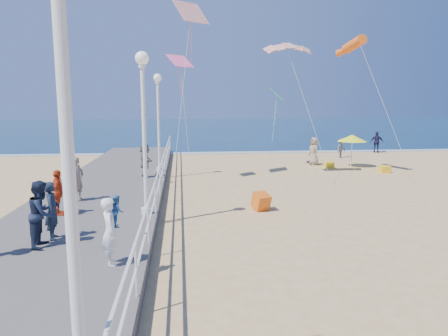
{
  "coord_description": "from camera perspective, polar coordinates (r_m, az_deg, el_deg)",
  "views": [
    {
      "loc": [
        -4.18,
        -13.28,
        4.0
      ],
      "look_at": [
        -2.5,
        2.0,
        1.6
      ],
      "focal_mm": 32.0,
      "sensor_mm": 36.0,
      "label": 1
    }
  ],
  "objects": [
    {
      "name": "kite_diamond_redwhite",
      "position": [
        22.17,
        -4.76,
        21.32
      ],
      "size": [
        1.94,
        1.8,
        1.21
      ],
      "primitive_type": "cube",
      "rotation": [
        0.84,
        0.0,
        0.59
      ],
      "color": "red"
    },
    {
      "name": "beach_chair_left",
      "position": [
        26.79,
        14.73,
        0.42
      ],
      "size": [
        0.55,
        0.55,
        0.4
      ],
      "primitive_type": "cube",
      "color": "yellow",
      "rests_on": "ground"
    },
    {
      "name": "lamp_post_near",
      "position": [
        4.45,
        -21.54,
        3.89
      ],
      "size": [
        0.44,
        0.44,
        5.32
      ],
      "color": "white",
      "rests_on": "boardwalk"
    },
    {
      "name": "beach_umbrella",
      "position": [
        27.47,
        17.84,
        4.08
      ],
      "size": [
        1.9,
        1.9,
        2.14
      ],
      "color": "white",
      "rests_on": "ground"
    },
    {
      "name": "spectator_6",
      "position": [
        16.2,
        -20.2,
        -1.44
      ],
      "size": [
        0.6,
        0.72,
        1.71
      ],
      "primitive_type": "imported",
      "rotation": [
        0.0,
        0.0,
        1.22
      ],
      "color": "gray",
      "rests_on": "boardwalk"
    },
    {
      "name": "boardwalk",
      "position": [
        14.21,
        -19.7,
        -7.17
      ],
      "size": [
        5.0,
        44.0,
        0.4
      ],
      "primitive_type": "cube",
      "color": "#635E5A",
      "rests_on": "ground"
    },
    {
      "name": "kite_diamond_pink",
      "position": [
        21.13,
        -6.33,
        14.96
      ],
      "size": [
        1.48,
        1.43,
        0.68
      ],
      "primitive_type": "cube",
      "rotation": [
        0.62,
        0.0,
        0.62
      ],
      "color": "#FF5D98"
    },
    {
      "name": "surf_line",
      "position": [
        34.27,
        0.77,
        2.22
      ],
      "size": [
        160.0,
        1.2,
        0.04
      ],
      "primitive_type": "cube",
      "color": "silver",
      "rests_on": "ground"
    },
    {
      "name": "beach_walker_a",
      "position": [
        32.34,
        16.41,
        2.74
      ],
      "size": [
        1.11,
        1.02,
        1.5
      ],
      "primitive_type": "imported",
      "rotation": [
        0.0,
        0.0,
        0.62
      ],
      "color": "#595A5E",
      "rests_on": "ground"
    },
    {
      "name": "toddler_held",
      "position": [
        9.5,
        -15.01,
        -5.96
      ],
      "size": [
        0.35,
        0.41,
        0.73
      ],
      "primitive_type": "imported",
      "rotation": [
        0.0,
        0.0,
        1.8
      ],
      "color": "#2D67A8",
      "rests_on": "boardwalk"
    },
    {
      "name": "ground",
      "position": [
        14.49,
        10.85,
        -7.32
      ],
      "size": [
        160.0,
        160.0,
        0.0
      ],
      "primitive_type": "plane",
      "color": "tan",
      "rests_on": "ground"
    },
    {
      "name": "lamp_post_mid",
      "position": [
        13.34,
        -11.4,
        7.24
      ],
      "size": [
        0.44,
        0.44,
        5.32
      ],
      "color": "white",
      "rests_on": "boardwalk"
    },
    {
      "name": "kite_windsock",
      "position": [
        24.2,
        18.08,
        16.44
      ],
      "size": [
        1.02,
        2.78,
        1.1
      ],
      "primitive_type": "cylinder",
      "rotation": [
        1.36,
        0.0,
        0.17
      ],
      "color": "#FF6015"
    },
    {
      "name": "spectator_7",
      "position": [
        11.33,
        -24.6,
        -5.93
      ],
      "size": [
        0.65,
        0.84,
        1.72
      ],
      "primitive_type": "imported",
      "rotation": [
        0.0,
        0.0,
        1.57
      ],
      "color": "#1A223A",
      "rests_on": "boardwalk"
    },
    {
      "name": "ocean",
      "position": [
        78.49,
        -3.23,
        5.95
      ],
      "size": [
        160.0,
        90.0,
        0.05
      ],
      "primitive_type": "cube",
      "color": "#0B2947",
      "rests_on": "ground"
    },
    {
      "name": "kite_parafoil",
      "position": [
        22.84,
        9.15,
        16.86
      ],
      "size": [
        2.61,
        0.94,
        0.65
      ],
      "primitive_type": null,
      "rotation": [
        0.44,
        0.0,
        0.0
      ],
      "color": "red"
    },
    {
      "name": "spectator_3",
      "position": [
        14.3,
        -22.64,
        -3.27
      ],
      "size": [
        0.52,
        0.94,
        1.52
      ],
      "primitive_type": "imported",
      "rotation": [
        0.0,
        0.0,
        1.74
      ],
      "color": "red",
      "rests_on": "boardwalk"
    },
    {
      "name": "box_kite",
      "position": [
        15.48,
        5.32,
        -4.99
      ],
      "size": [
        0.76,
        0.85,
        0.74
      ],
      "primitive_type": "cube",
      "rotation": [
        0.31,
        0.0,
        0.35
      ],
      "color": "red",
      "rests_on": "ground"
    },
    {
      "name": "beach_chair_right",
      "position": [
        26.04,
        21.97,
        -0.17
      ],
      "size": [
        0.55,
        0.55,
        0.4
      ],
      "primitive_type": "cube",
      "color": "yellow",
      "rests_on": "ground"
    },
    {
      "name": "spectator_0",
      "position": [
        11.81,
        -23.34,
        -5.6
      ],
      "size": [
        0.48,
        0.64,
        1.59
      ],
      "primitive_type": "imported",
      "rotation": [
        0.0,
        0.0,
        1.75
      ],
      "color": "#182536",
      "rests_on": "boardwalk"
    },
    {
      "name": "woman_holding_toddler",
      "position": [
        9.5,
        -15.95,
        -8.73
      ],
      "size": [
        0.5,
        0.64,
        1.56
      ],
      "primitive_type": "imported",
      "rotation": [
        0.0,
        0.0,
        1.8
      ],
      "color": "white",
      "rests_on": "boardwalk"
    },
    {
      "name": "beach_walker_b",
      "position": [
        36.83,
        20.99,
        3.48
      ],
      "size": [
        1.16,
        0.83,
        1.82
      ],
      "primitive_type": "imported",
      "rotation": [
        0.0,
        0.0,
        2.73
      ],
      "color": "#1C1A3A",
      "rests_on": "ground"
    },
    {
      "name": "spectator_5",
      "position": [
        20.61,
        -11.22,
        1.05
      ],
      "size": [
        0.85,
        1.66,
        1.71
      ],
      "primitive_type": "imported",
      "rotation": [
        0.0,
        0.0,
        1.8
      ],
      "color": "#535357",
      "rests_on": "boardwalk"
    },
    {
      "name": "railing",
      "position": [
        13.59,
        -9.83,
        -2.93
      ],
      "size": [
        0.05,
        42.0,
        0.55
      ],
      "color": "white",
      "rests_on": "boardwalk"
    },
    {
      "name": "lamp_post_far",
      "position": [
        22.31,
        -9.37,
        7.89
      ],
      "size": [
        0.44,
        0.44,
        5.32
      ],
      "color": "white",
      "rests_on": "boardwalk"
    },
    {
      "name": "kite_diamond_green",
      "position": [
        26.71,
        7.52,
        10.41
      ],
      "size": [
        1.37,
        1.56,
        0.88
      ],
      "primitive_type": "cube",
      "rotation": [
        0.72,
        0.0,
        1.24
      ],
      "color": "#2AC662"
    },
    {
      "name": "beach_walker_c",
      "position": [
        27.86,
        12.73,
        2.36
      ],
      "size": [
        0.8,
        1.04,
        1.89
      ],
      "primitive_type": "imported",
      "rotation": [
        0.0,
        0.0,
        -1.34
      ],
      "color": "gray",
      "rests_on": "ground"
    }
  ]
}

